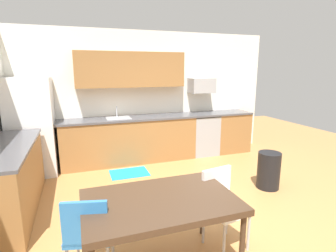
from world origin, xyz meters
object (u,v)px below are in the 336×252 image
microwave (202,86)px  chair_near_table (222,201)px  refrigerator (32,127)px  chair_far_side (89,231)px  dining_table (160,205)px  trash_bin (269,170)px  oven_range (202,134)px

microwave → chair_near_table: bearing=-112.0°
refrigerator → microwave: refrigerator is taller
microwave → chair_far_side: 4.28m
refrigerator → microwave: size_ratio=3.29×
dining_table → trash_bin: 2.53m
dining_table → trash_bin: (2.21, 1.16, -0.38)m
microwave → refrigerator: bearing=-177.0°
chair_near_table → chair_far_side: same height
microwave → chair_far_side: size_ratio=0.64×
oven_range → chair_far_side: (-2.65, -3.09, 0.05)m
oven_range → dining_table: size_ratio=0.65×
oven_range → microwave: (0.00, 0.10, 1.10)m
microwave → dining_table: size_ratio=0.39×
chair_near_table → microwave: bearing=68.0°
refrigerator → dining_table: 3.41m
refrigerator → microwave: (3.46, 0.18, 0.66)m
trash_bin → refrigerator: bearing=152.3°
microwave → dining_table: microwave is taller
chair_near_table → dining_table: bearing=-168.0°
refrigerator → chair_far_side: (0.81, -3.01, -0.38)m
dining_table → trash_bin: dining_table is taller
oven_range → dining_table: oven_range is taller
chair_far_side → chair_near_table: bearing=3.6°
oven_range → microwave: microwave is taller
microwave → chair_near_table: microwave is taller
dining_table → trash_bin: size_ratio=2.33×
refrigerator → chair_far_side: 3.14m
dining_table → chair_far_side: bearing=173.6°
dining_table → trash_bin: bearing=27.6°
microwave → trash_bin: bearing=-84.5°
refrigerator → dining_table: bearing=-64.7°
oven_range → chair_far_side: bearing=-130.7°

